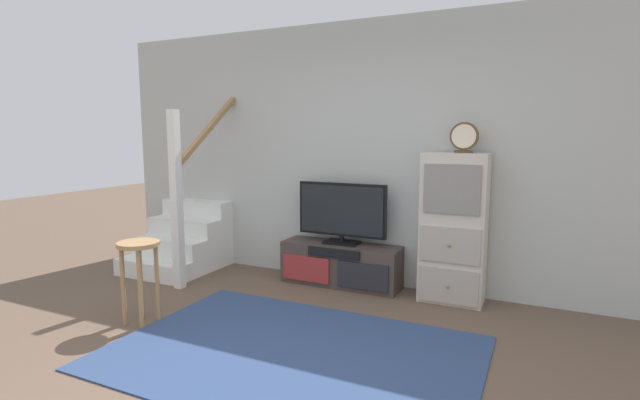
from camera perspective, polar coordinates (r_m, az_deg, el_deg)
The scene contains 9 objects.
ground_plane at distance 3.13m, azimuth -9.11°, elevation -22.10°, with size 20.00×20.00×0.00m, color brown.
back_wall at distance 4.94m, azimuth 7.01°, elevation 5.43°, with size 6.40×0.12×2.70m, color #B2B7B2.
area_rug at distance 3.58m, azimuth -3.38°, elevation -17.85°, with size 2.60×1.80×0.01m, color navy.
media_console at distance 4.97m, azimuth 2.49°, elevation -7.75°, with size 1.24×0.38×0.43m.
television at distance 4.87m, azimuth 2.64°, elevation -1.41°, with size 0.95×0.22×0.63m.
side_cabinet at distance 4.56m, azimuth 15.74°, elevation -3.31°, with size 0.58×0.38×1.39m.
desk_clock at distance 4.46m, azimuth 16.93°, elevation 7.19°, with size 0.25×0.08×0.27m.
staircase at distance 5.95m, azimuth -14.91°, elevation -3.87°, with size 1.00×1.36×2.20m.
bar_stool_near at distance 4.20m, azimuth -20.89°, elevation -7.05°, with size 0.34×0.34×0.69m.
Camera 1 is at (1.57, -2.22, 1.57)m, focal length 26.63 mm.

